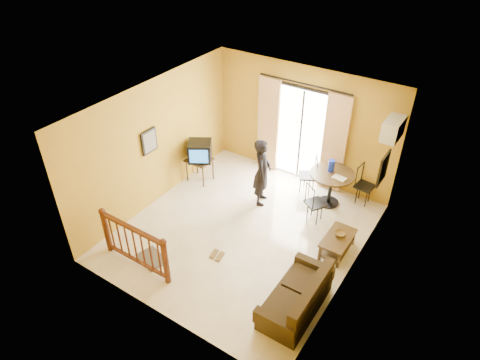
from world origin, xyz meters
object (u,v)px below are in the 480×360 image
Objects in this scene: standing_person at (262,172)px; television at (200,151)px; sofa at (298,299)px; dining_table at (332,180)px; coffee_table at (337,242)px.

television is at bearing 70.98° from standing_person.
dining_table is at bearing 103.77° from sofa.
television is at bearing 149.26° from sofa.
coffee_table is (0.77, -1.37, -0.39)m from dining_table.
standing_person is (-2.07, 2.26, 0.51)m from sofa.
coffee_table is at bearing 89.64° from sofa.
standing_person is at bearing -148.95° from dining_table.
coffee_table is (3.72, -0.50, -0.57)m from television.
standing_person reaches higher than coffee_table.
sofa is at bearing -62.35° from television.
sofa is 3.11m from standing_person.
sofa is 0.98× the size of standing_person.
television is 0.82× the size of coffee_table.
coffee_table is at bearing -60.76° from dining_table.
television reaches higher than coffee_table.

